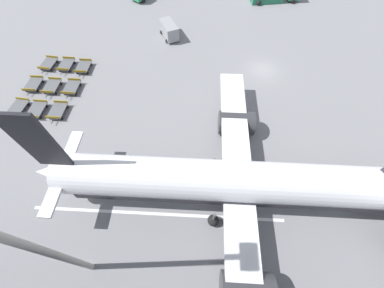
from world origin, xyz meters
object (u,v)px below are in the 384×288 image
at_px(baggage_dolly_row_mid_a_col_b, 52,86).
at_px(service_van, 169,30).
at_px(baggage_dolly_row_near_col_a, 49,64).
at_px(baggage_dolly_row_mid_a_col_c, 37,110).
at_px(baggage_dolly_row_mid_a_col_a, 66,65).
at_px(airplane, 249,183).
at_px(baggage_dolly_row_mid_b_col_a, 83,67).
at_px(baggage_dolly_row_mid_b_col_b, 72,87).
at_px(baggage_dolly_row_mid_b_col_c, 58,111).
at_px(baggage_dolly_row_near_col_b, 34,84).
at_px(baggage_dolly_row_near_col_c, 18,108).

bearing_deg(baggage_dolly_row_mid_a_col_b, service_van, 132.20).
height_order(baggage_dolly_row_near_col_a, baggage_dolly_row_mid_a_col_c, same).
bearing_deg(baggage_dolly_row_mid_a_col_a, baggage_dolly_row_mid_a_col_c, -4.00).
height_order(airplane, baggage_dolly_row_mid_b_col_a, airplane).
height_order(service_van, baggage_dolly_row_mid_b_col_b, service_van).
relative_size(baggage_dolly_row_near_col_a, baggage_dolly_row_mid_a_col_b, 1.02).
height_order(baggage_dolly_row_mid_b_col_a, baggage_dolly_row_mid_b_col_b, same).
bearing_deg(airplane, baggage_dolly_row_mid_b_col_c, -113.14).
bearing_deg(baggage_dolly_row_near_col_b, baggage_dolly_row_mid_b_col_b, 87.31).
bearing_deg(baggage_dolly_row_near_col_c, baggage_dolly_row_mid_a_col_a, 159.89).
distance_m(baggage_dolly_row_near_col_a, baggage_dolly_row_mid_a_col_b, 5.19).
xyz_separation_m(baggage_dolly_row_near_col_c, baggage_dolly_row_mid_b_col_a, (-8.27, 5.80, 0.00)).
distance_m(service_van, baggage_dolly_row_near_col_c, 24.49).
xyz_separation_m(baggage_dolly_row_mid_a_col_a, baggage_dolly_row_mid_b_col_b, (4.58, 2.41, 0.00)).
xyz_separation_m(baggage_dolly_row_near_col_b, baggage_dolly_row_mid_b_col_a, (-4.02, 5.65, 0.00)).
xyz_separation_m(baggage_dolly_row_near_col_c, baggage_dolly_row_mid_a_col_b, (-4.03, 2.79, 0.00)).
relative_size(baggage_dolly_row_near_col_b, baggage_dolly_row_near_col_c, 0.98).
height_order(baggage_dolly_row_mid_a_col_a, baggage_dolly_row_mid_a_col_b, same).
height_order(service_van, baggage_dolly_row_mid_a_col_b, service_van).
bearing_deg(baggage_dolly_row_mid_a_col_b, baggage_dolly_row_mid_b_col_c, 29.83).
distance_m(baggage_dolly_row_near_col_c, baggage_dolly_row_mid_b_col_a, 10.10).
xyz_separation_m(baggage_dolly_row_near_col_b, baggage_dolly_row_mid_b_col_c, (4.47, 5.08, 0.00)).
bearing_deg(airplane, baggage_dolly_row_near_col_b, -117.04).
relative_size(baggage_dolly_row_near_col_b, baggage_dolly_row_mid_b_col_b, 1.00).
distance_m(baggage_dolly_row_mid_a_col_c, baggage_dolly_row_mid_b_col_a, 9.10).
relative_size(baggage_dolly_row_mid_a_col_a, baggage_dolly_row_mid_a_col_b, 1.00).
bearing_deg(baggage_dolly_row_mid_b_col_b, service_van, 138.26).
xyz_separation_m(baggage_dolly_row_near_col_c, baggage_dolly_row_mid_a_col_c, (0.22, 2.52, 0.00)).
distance_m(baggage_dolly_row_near_col_b, baggage_dolly_row_mid_b_col_c, 6.76).
xyz_separation_m(baggage_dolly_row_mid_a_col_b, baggage_dolly_row_mid_b_col_c, (4.24, 2.43, 0.00)).
xyz_separation_m(baggage_dolly_row_mid_a_col_c, baggage_dolly_row_mid_b_col_c, (-0.00, 2.70, 0.00)).
bearing_deg(baggage_dolly_row_mid_b_col_c, service_van, 145.18).
xyz_separation_m(baggage_dolly_row_mid_a_col_b, baggage_dolly_row_mid_a_col_c, (4.24, -0.27, 0.00)).
height_order(baggage_dolly_row_near_col_a, baggage_dolly_row_mid_a_col_a, same).
xyz_separation_m(baggage_dolly_row_mid_b_col_a, baggage_dolly_row_mid_b_col_b, (4.27, -0.25, 0.00)).
relative_size(baggage_dolly_row_near_col_b, baggage_dolly_row_mid_a_col_a, 0.99).
xyz_separation_m(baggage_dolly_row_near_col_b, baggage_dolly_row_mid_b_col_b, (0.25, 5.41, 0.00)).
height_order(airplane, baggage_dolly_row_mid_a_col_a, airplane).
relative_size(baggage_dolly_row_near_col_c, baggage_dolly_row_mid_a_col_b, 1.02).
relative_size(airplane, baggage_dolly_row_mid_b_col_b, 11.74).
height_order(airplane, service_van, airplane).
relative_size(airplane, baggage_dolly_row_mid_b_col_a, 11.78).
bearing_deg(baggage_dolly_row_mid_a_col_b, baggage_dolly_row_near_col_b, -94.89).
bearing_deg(baggage_dolly_row_mid_a_col_b, airplane, 60.96).
xyz_separation_m(baggage_dolly_row_near_col_a, baggage_dolly_row_mid_a_col_c, (8.88, 2.07, 0.00)).
distance_m(airplane, baggage_dolly_row_mid_b_col_b, 26.39).
distance_m(baggage_dolly_row_near_col_b, baggage_dolly_row_mid_b_col_b, 5.41).
relative_size(baggage_dolly_row_near_col_c, baggage_dolly_row_mid_a_col_c, 1.02).
distance_m(baggage_dolly_row_near_col_b, baggage_dolly_row_mid_a_col_a, 5.26).
distance_m(service_van, baggage_dolly_row_near_col_a, 18.98).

